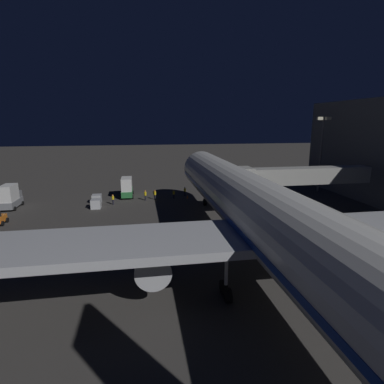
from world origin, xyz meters
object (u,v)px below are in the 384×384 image
traffic_cone_nose_starboard (187,197)px  catering_truck (10,197)px  baggage_container_mid_row (97,199)px  ground_crew_near_nose_gear (113,199)px  airliner_at_gate (268,220)px  traffic_cone_nose_port (210,196)px  jet_bridge (291,176)px  ground_crew_under_port_wing (174,194)px  cargo_truck_aft (127,187)px  baggage_container_near_belt (96,204)px  ground_crew_marshaller_fwd (185,191)px  ground_crew_walking_aft (155,194)px  ground_crew_by_tug (145,195)px  apron_floodlight_mast (321,148)px

traffic_cone_nose_starboard → catering_truck: bearing=3.9°
baggage_container_mid_row → ground_crew_near_nose_gear: ground_crew_near_nose_gear is taller
airliner_at_gate → traffic_cone_nose_port: bearing=-94.0°
ground_crew_near_nose_gear → traffic_cone_nose_starboard: bearing=-170.3°
airliner_at_gate → jet_bridge: bearing=-121.7°
ground_crew_under_port_wing → cargo_truck_aft: bearing=-18.2°
baggage_container_near_belt → traffic_cone_nose_starboard: size_ratio=3.30×
traffic_cone_nose_port → jet_bridge: bearing=129.3°
airliner_at_gate → catering_truck: bearing=-42.6°
catering_truck → ground_crew_marshaller_fwd: (-29.62, -3.87, -1.03)m
ground_crew_under_port_wing → traffic_cone_nose_port: size_ratio=3.09×
ground_crew_near_nose_gear → ground_crew_walking_aft: 7.73m
baggage_container_near_belt → ground_crew_marshaller_fwd: size_ratio=1.03×
ground_crew_under_port_wing → ground_crew_walking_aft: size_ratio=0.95×
baggage_container_near_belt → baggage_container_mid_row: size_ratio=1.06×
jet_bridge → baggage_container_near_belt: size_ratio=12.38×
airliner_at_gate → cargo_truck_aft: bearing=-68.8°
airliner_at_gate → traffic_cone_nose_starboard: size_ratio=119.33×
ground_crew_near_nose_gear → ground_crew_by_tug: 5.95m
baggage_container_near_belt → ground_crew_by_tug: size_ratio=0.96×
airliner_at_gate → apron_floodlight_mast: (-25.50, -33.32, 3.08)m
ground_crew_marshaller_fwd → ground_crew_walking_aft: (5.83, 1.80, 0.01)m
ground_crew_by_tug → traffic_cone_nose_starboard: size_ratio=3.43×
ground_crew_by_tug → ground_crew_under_port_wing: bearing=-175.0°
airliner_at_gate → traffic_cone_nose_starboard: bearing=-86.0°
cargo_truck_aft → baggage_container_near_belt: size_ratio=3.01×
airliner_at_gate → jet_bridge: (-12.04, -19.50, 0.09)m
cargo_truck_aft → ground_crew_near_nose_gear: bearing=67.2°
jet_bridge → baggage_container_mid_row: size_ratio=13.17×
ground_crew_by_tug → traffic_cone_nose_starboard: bearing=-177.9°
ground_crew_near_nose_gear → ground_crew_under_port_wing: (-10.86, -2.46, -0.05)m
catering_truck → traffic_cone_nose_starboard: (-29.83, -2.03, -1.73)m
catering_truck → ground_crew_marshaller_fwd: catering_truck is taller
ground_crew_under_port_wing → traffic_cone_nose_port: ground_crew_under_port_wing is taller
airliner_at_gate → catering_truck: airliner_at_gate is taller
jet_bridge → ground_crew_walking_aft: jet_bridge is taller
airliner_at_gate → ground_crew_near_nose_gear: airliner_at_gate is taller
traffic_cone_nose_port → traffic_cone_nose_starboard: 4.40m
cargo_truck_aft → ground_crew_by_tug: cargo_truck_aft is taller
cargo_truck_aft → baggage_container_near_belt: bearing=56.1°
baggage_container_mid_row → traffic_cone_nose_port: 20.74m
catering_truck → baggage_container_mid_row: 13.63m
jet_bridge → traffic_cone_nose_starboard: bearing=-40.2°
ground_crew_near_nose_gear → ground_crew_by_tug: bearing=-160.3°
apron_floodlight_mast → traffic_cone_nose_starboard: apron_floodlight_mast is taller
airliner_at_gate → ground_crew_near_nose_gear: bearing=-61.9°
ground_crew_near_nose_gear → traffic_cone_nose_port: 17.97m
jet_bridge → ground_crew_by_tug: jet_bridge is taller
baggage_container_near_belt → ground_crew_marshaller_fwd: bearing=-159.2°
ground_crew_under_port_wing → jet_bridge: bearing=144.0°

